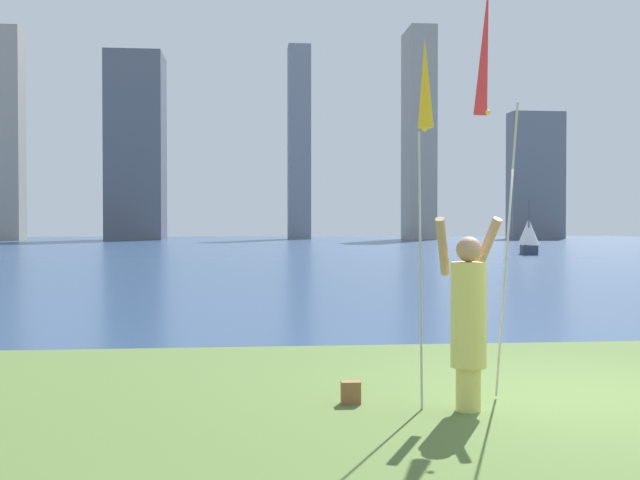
{
  "coord_description": "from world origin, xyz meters",
  "views": [
    {
      "loc": [
        -3.75,
        -8.33,
        1.92
      ],
      "look_at": [
        -1.69,
        13.2,
        1.49
      ],
      "focal_mm": 43.22,
      "sensor_mm": 36.0,
      "label": 1
    }
  ],
  "objects_px": {
    "kite_flag_left": "(425,95)",
    "kite_flag_right": "(485,57)",
    "person": "(468,315)",
    "sailboat_5": "(529,238)",
    "bag": "(351,393)"
  },
  "relations": [
    {
      "from": "kite_flag_left",
      "to": "kite_flag_right",
      "type": "height_order",
      "value": "kite_flag_right"
    },
    {
      "from": "person",
      "to": "sailboat_5",
      "type": "relative_size",
      "value": 0.58
    },
    {
      "from": "kite_flag_left",
      "to": "sailboat_5",
      "type": "xyz_separation_m",
      "value": [
        16.42,
        40.66,
        -2.15
      ]
    },
    {
      "from": "person",
      "to": "kite_flag_left",
      "type": "distance_m",
      "value": 2.3
    },
    {
      "from": "sailboat_5",
      "to": "kite_flag_right",
      "type": "bearing_deg",
      "value": -111.3
    },
    {
      "from": "kite_flag_right",
      "to": "bag",
      "type": "distance_m",
      "value": 4.1
    },
    {
      "from": "kite_flag_right",
      "to": "sailboat_5",
      "type": "height_order",
      "value": "kite_flag_right"
    },
    {
      "from": "person",
      "to": "bag",
      "type": "bearing_deg",
      "value": 164.13
    },
    {
      "from": "person",
      "to": "kite_flag_right",
      "type": "bearing_deg",
      "value": 67.13
    },
    {
      "from": "kite_flag_left",
      "to": "sailboat_5",
      "type": "distance_m",
      "value": 43.9
    },
    {
      "from": "bag",
      "to": "kite_flag_left",
      "type": "bearing_deg",
      "value": -30.68
    },
    {
      "from": "kite_flag_left",
      "to": "person",
      "type": "bearing_deg",
      "value": 0.56
    },
    {
      "from": "person",
      "to": "sailboat_5",
      "type": "distance_m",
      "value": 43.68
    },
    {
      "from": "person",
      "to": "bag",
      "type": "distance_m",
      "value": 1.51
    },
    {
      "from": "kite_flag_right",
      "to": "bag",
      "type": "relative_size",
      "value": 19.46
    }
  ]
}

